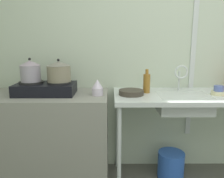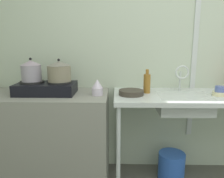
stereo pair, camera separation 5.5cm
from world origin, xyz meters
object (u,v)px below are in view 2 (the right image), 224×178
small_bowl_on_drainboard (219,94)px  pot_on_right_burner (59,71)px  bucket_on_floor (171,166)px  faucet (182,74)px  bottle_by_sink (147,83)px  cup_by_rack (220,91)px  percolator (97,87)px  stove (46,88)px  pot_on_left_burner (31,71)px  sink_basin (183,104)px  frying_pan (131,93)px

small_bowl_on_drainboard → pot_on_right_burner: bearing=178.7°
bucket_on_floor → faucet: bearing=46.4°
small_bowl_on_drainboard → bottle_by_sink: (-0.63, 0.09, 0.08)m
small_bowl_on_drainboard → cup_by_rack: bearing=-85.8°
pot_on_right_burner → percolator: (0.35, -0.04, -0.14)m
faucet → cup_by_rack: faucet is taller
small_bowl_on_drainboard → stove: bearing=178.8°
percolator → faucet: 0.81m
cup_by_rack → small_bowl_on_drainboard: size_ratio=0.74×
faucet → bottle_by_sink: faucet is taller
pot_on_left_burner → sink_basin: 1.41m
pot_on_left_burner → percolator: (0.60, -0.04, -0.14)m
stove → bottle_by_sink: bearing=3.6°
sink_basin → small_bowl_on_drainboard: 0.33m
stove → bottle_by_sink: bottle_by_sink is taller
sink_basin → bottle_by_sink: bearing=163.6°
pot_on_left_burner → sink_basin: (1.38, -0.04, -0.29)m
pot_on_left_burner → small_bowl_on_drainboard: (1.69, -0.03, -0.20)m
cup_by_rack → sink_basin: bearing=179.0°
pot_on_right_burner → bottle_by_sink: 0.81m
sink_basin → cup_by_rack: (0.31, -0.01, 0.12)m
pot_on_left_burner → percolator: size_ratio=1.47×
bucket_on_floor → percolator: bearing=-172.9°
stove → faucet: 1.28m
stove → pot_on_right_burner: (0.13, -0.00, 0.15)m
percolator → cup_by_rack: percolator is taller
percolator → sink_basin: 0.79m
bucket_on_floor → pot_on_left_burner: bearing=-177.9°
pot_on_right_burner → small_bowl_on_drainboard: (1.44, -0.03, -0.19)m
faucet → percolator: bearing=-168.7°
bottle_by_sink → bucket_on_floor: bearing=-2.1°
percolator → bottle_by_sink: 0.47m
stove → cup_by_rack: bearing=-1.5°
pot_on_right_burner → bottle_by_sink: (0.80, 0.06, -0.12)m
faucet → bottle_by_sink: bearing=-170.3°
stove → bucket_on_floor: bearing=2.3°
pot_on_left_burner → cup_by_rack: pot_on_left_burner is taller
stove → small_bowl_on_drainboard: bearing=-1.2°
faucet → pot_on_left_burner: bearing=-175.3°
pot_on_left_burner → percolator: 0.62m
pot_on_right_burner → frying_pan: pot_on_right_burner is taller
sink_basin → pot_on_right_burner: bearing=178.1°
percolator → bucket_on_floor: percolator is taller
sink_basin → bucket_on_floor: size_ratio=1.74×
pot_on_right_burner → bucket_on_floor: pot_on_right_burner is taller
sink_basin → frying_pan: (-0.47, 0.01, 0.10)m
percolator → small_bowl_on_drainboard: bearing=0.5°
pot_on_right_burner → faucet: pot_on_right_burner is taller
sink_basin → faucet: size_ratio=1.81×
sink_basin → bottle_by_sink: bottle_by_sink is taller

